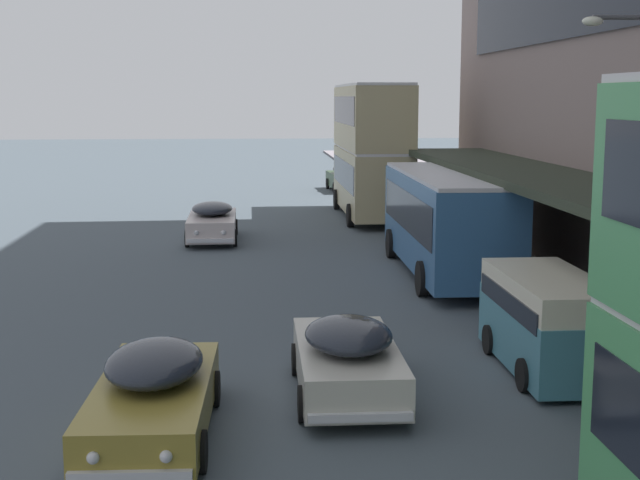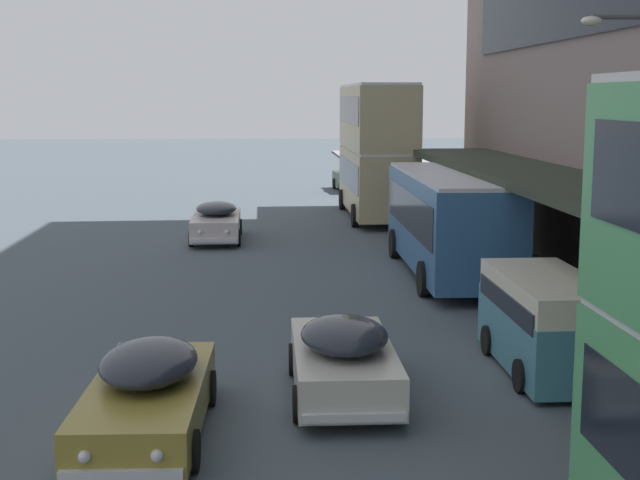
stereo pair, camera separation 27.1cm
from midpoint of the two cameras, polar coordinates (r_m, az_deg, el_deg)
transit_bus_kerbside_front at (r=27.82m, az=7.83°, el=1.48°), size 2.89×9.42×3.20m
transit_bus_kerbside_far at (r=40.92m, az=3.11°, el=6.01°), size 2.83×9.37×6.09m
sedan_oncoming_front at (r=16.60m, az=1.29°, el=-7.53°), size 1.98×4.47×1.50m
sedan_trailing_mid at (r=15.02m, az=-11.11°, el=-9.55°), size 2.07×4.94×1.47m
sedan_oncoming_rear at (r=52.95m, az=1.45°, el=4.00°), size 1.99×4.54×1.58m
sedan_second_near at (r=34.76m, az=-7.13°, el=1.18°), size 1.93×4.80×1.48m
vw_van at (r=18.68m, az=13.93°, el=-4.78°), size 1.93×4.56×1.96m
street_lamp at (r=19.78m, az=19.08°, el=5.00°), size 1.50×0.28×7.06m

